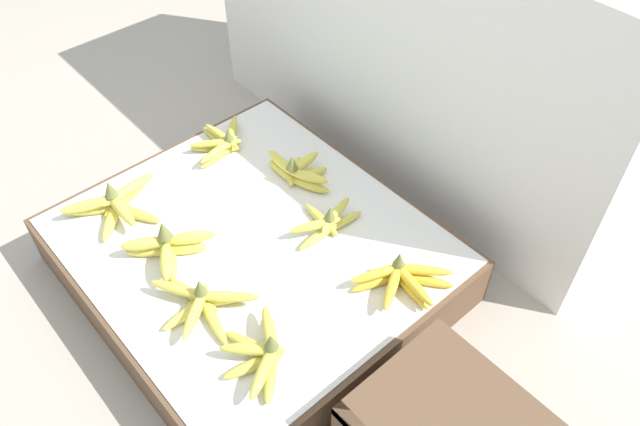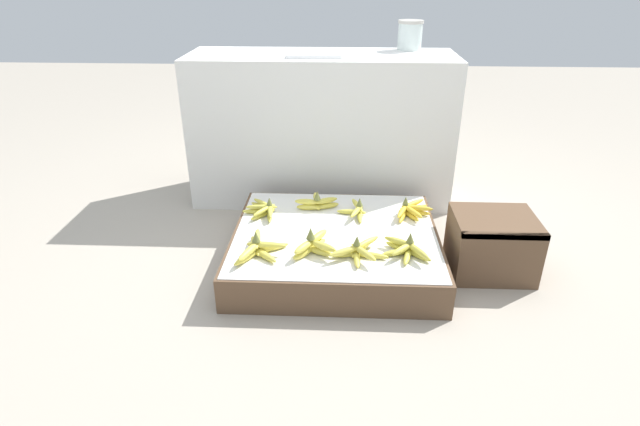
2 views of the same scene
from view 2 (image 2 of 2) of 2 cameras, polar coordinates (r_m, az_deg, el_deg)
The scene contains 14 objects.
ground_plane at distance 2.34m, azimuth 1.74°, elevation -5.51°, with size 10.00×10.00×0.00m, color #A89E8E.
display_platform at distance 2.30m, azimuth 1.77°, elevation -3.84°, with size 0.93×0.83×0.16m.
back_vendor_table at distance 2.87m, azimuth 0.18°, elevation 9.65°, with size 1.44×0.48×0.81m.
wooden_crate at distance 2.34m, azimuth 19.05°, elevation -3.38°, with size 0.35×0.31×0.26m.
banana_bunch_front_left at distance 2.09m, azimuth -7.05°, elevation -3.95°, with size 0.22×0.27×0.11m.
banana_bunch_front_midleft at distance 2.08m, azimuth -0.71°, elevation -3.70°, with size 0.19×0.22×0.12m.
banana_bunch_front_midright at distance 2.06m, azimuth 4.44°, elevation -4.35°, with size 0.25×0.22×0.10m.
banana_bunch_front_right at distance 2.10m, azimuth 9.85°, elevation -4.11°, with size 0.21×0.19×0.10m.
banana_bunch_middle_left at distance 2.42m, azimuth -6.41°, elevation 0.40°, with size 0.17×0.22×0.09m.
banana_bunch_middle_midleft at distance 2.46m, azimuth -0.34°, elevation 1.21°, with size 0.22×0.14×0.10m.
banana_bunch_middle_midright at distance 2.40m, azimuth 4.27°, elevation 0.34°, with size 0.14×0.21×0.09m.
banana_bunch_middle_right at distance 2.43m, azimuth 10.31°, elevation 0.33°, with size 0.19×0.22×0.09m.
glass_jar at distance 2.94m, azimuth 10.25°, elevation 19.38°, with size 0.14×0.14×0.16m.
foam_tray_white at distance 2.71m, azimuth -0.56°, elevation 17.68°, with size 0.28×0.18×0.02m.
Camera 2 is at (0.02, -1.98, 1.25)m, focal length 28.00 mm.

